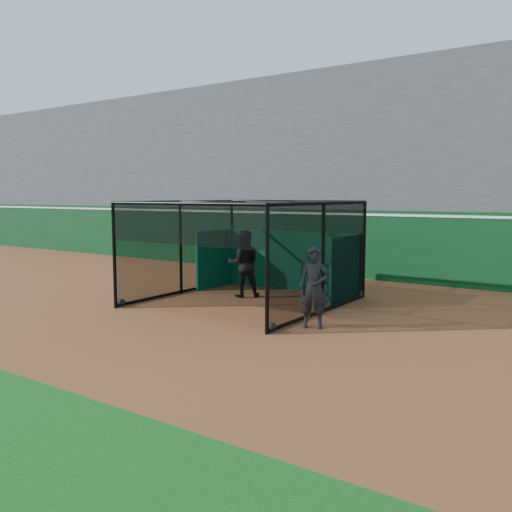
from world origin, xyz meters
The scene contains 6 objects.
ground centered at (0.00, 0.00, 0.00)m, with size 120.00×120.00×0.00m, color brown.
outfield_wall centered at (0.00, 8.50, 1.29)m, with size 50.00×0.50×2.50m.
grandstand centered at (0.00, 12.27, 4.48)m, with size 50.00×7.85×8.95m.
batting_cage centered at (0.34, 2.33, 1.42)m, with size 5.00×5.33×2.84m.
batter centered at (-0.22, 3.01, 1.00)m, with size 0.98×0.76×2.01m, color black.
on_deck_player centered at (3.35, 0.79, 0.94)m, with size 0.81×0.68×1.88m.
Camera 1 is at (9.19, -10.04, 3.05)m, focal length 38.00 mm.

